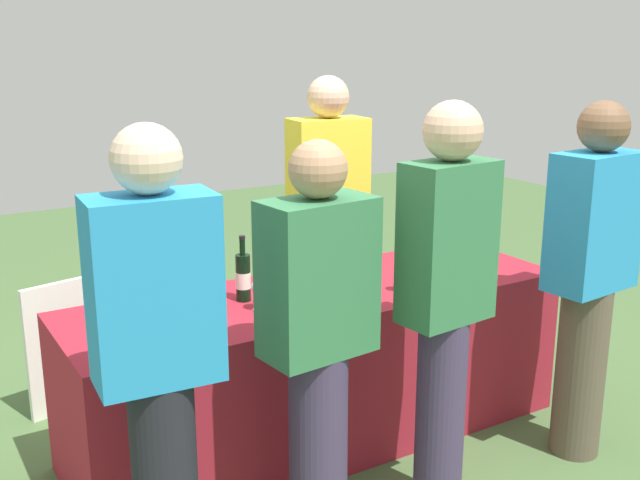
% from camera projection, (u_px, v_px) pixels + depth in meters
% --- Properties ---
extents(ground_plane, '(12.00, 12.00, 0.00)m').
position_uv_depth(ground_plane, '(320.00, 435.00, 3.77)').
color(ground_plane, '#476638').
extents(tasting_table, '(2.41, 0.76, 0.75)m').
position_uv_depth(tasting_table, '(320.00, 365.00, 3.67)').
color(tasting_table, maroon).
rests_on(tasting_table, ground_plane).
extents(wine_bottle_0, '(0.08, 0.08, 0.32)m').
position_uv_depth(wine_bottle_0, '(124.00, 291.00, 3.22)').
color(wine_bottle_0, black).
rests_on(wine_bottle_0, tasting_table).
extents(wine_bottle_1, '(0.07, 0.07, 0.31)m').
position_uv_depth(wine_bottle_1, '(173.00, 287.00, 3.28)').
color(wine_bottle_1, black).
rests_on(wine_bottle_1, tasting_table).
extents(wine_bottle_2, '(0.07, 0.07, 0.33)m').
position_uv_depth(wine_bottle_2, '(204.00, 280.00, 3.35)').
color(wine_bottle_2, black).
rests_on(wine_bottle_2, tasting_table).
extents(wine_bottle_3, '(0.07, 0.07, 0.30)m').
position_uv_depth(wine_bottle_3, '(243.00, 277.00, 3.42)').
color(wine_bottle_3, black).
rests_on(wine_bottle_3, tasting_table).
extents(wine_bottle_4, '(0.07, 0.07, 0.31)m').
position_uv_depth(wine_bottle_4, '(290.00, 262.00, 3.66)').
color(wine_bottle_4, black).
rests_on(wine_bottle_4, tasting_table).
extents(wine_bottle_5, '(0.08, 0.08, 0.31)m').
position_uv_depth(wine_bottle_5, '(326.00, 254.00, 3.79)').
color(wine_bottle_5, black).
rests_on(wine_bottle_5, tasting_table).
extents(wine_bottle_6, '(0.08, 0.08, 0.31)m').
position_uv_depth(wine_bottle_6, '(355.00, 258.00, 3.73)').
color(wine_bottle_6, black).
rests_on(wine_bottle_6, tasting_table).
extents(wine_glass_0, '(0.08, 0.08, 0.14)m').
position_uv_depth(wine_glass_0, '(260.00, 288.00, 3.31)').
color(wine_glass_0, silver).
rests_on(wine_glass_0, tasting_table).
extents(wine_glass_1, '(0.07, 0.07, 0.14)m').
position_uv_depth(wine_glass_1, '(403.00, 270.00, 3.55)').
color(wine_glass_1, silver).
rests_on(wine_glass_1, tasting_table).
extents(wine_glass_2, '(0.06, 0.06, 0.13)m').
position_uv_depth(wine_glass_2, '(426.00, 266.00, 3.65)').
color(wine_glass_2, silver).
rests_on(wine_glass_2, tasting_table).
extents(server_pouring, '(0.44, 0.27, 1.71)m').
position_uv_depth(server_pouring, '(328.00, 218.00, 4.27)').
color(server_pouring, '#3F3351').
rests_on(server_pouring, ground_plane).
extents(guest_0, '(0.42, 0.25, 1.66)m').
position_uv_depth(guest_0, '(158.00, 357.00, 2.47)').
color(guest_0, black).
rests_on(guest_0, ground_plane).
extents(guest_1, '(0.43, 0.26, 1.57)m').
position_uv_depth(guest_1, '(318.00, 336.00, 2.80)').
color(guest_1, '#3F3351').
rests_on(guest_1, ground_plane).
extents(guest_2, '(0.38, 0.24, 1.69)m').
position_uv_depth(guest_2, '(445.00, 296.00, 2.96)').
color(guest_2, '#3F3351').
rests_on(guest_2, ground_plane).
extents(guest_3, '(0.43, 0.26, 1.65)m').
position_uv_depth(guest_3, '(590.00, 272.00, 3.40)').
color(guest_3, brown).
rests_on(guest_3, ground_plane).
extents(menu_board, '(0.62, 0.17, 0.71)m').
position_uv_depth(menu_board, '(85.00, 341.00, 4.01)').
color(menu_board, white).
rests_on(menu_board, ground_plane).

